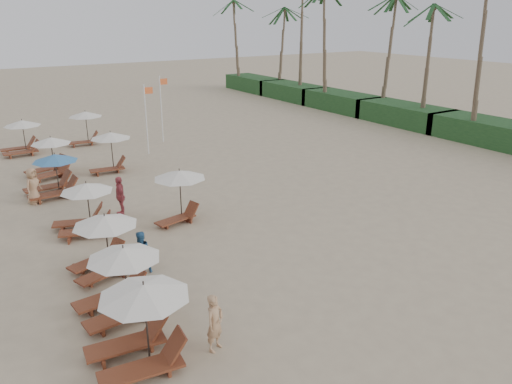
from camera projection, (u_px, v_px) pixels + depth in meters
ground at (293, 262)px, 18.03m from camera, size 160.00×160.00×0.00m
shrub_hedge at (405, 114)px, 40.47m from camera, size 3.20×53.00×1.60m
lounger_station_0 at (137, 328)px, 12.47m from camera, size 2.72×2.31×2.21m
lounger_station_1 at (117, 284)px, 14.67m from camera, size 2.65×2.16×2.08m
lounger_station_2 at (101, 244)px, 17.00m from camera, size 2.52×2.26×2.06m
lounger_station_3 at (83, 210)px, 20.21m from camera, size 2.55×2.45×2.07m
lounger_station_4 at (51, 178)px, 24.37m from camera, size 2.70×2.15×2.06m
lounger_station_5 at (48, 159)px, 27.32m from camera, size 2.66×2.50×2.15m
lounger_station_6 at (20, 138)px, 31.67m from camera, size 2.64×2.24×2.15m
inland_station_0 at (178, 189)px, 21.14m from camera, size 2.57×2.24×2.22m
inland_station_1 at (109, 147)px, 27.97m from camera, size 2.64×2.24×2.22m
inland_station_2 at (84, 125)px, 33.91m from camera, size 2.69×2.24×2.22m
beachgoer_near at (215, 323)px, 13.11m from camera, size 0.70×0.61×1.62m
beachgoer_mid_a at (141, 253)px, 17.02m from camera, size 0.87×0.74×1.55m
beachgoer_far_a at (120, 196)px, 22.03m from camera, size 0.60×1.10×1.78m
beachgoer_far_b at (33, 186)px, 23.40m from camera, size 1.01×0.96×1.73m
flag_pole_near at (147, 116)px, 31.19m from camera, size 0.59×0.08×4.40m
flag_pole_far at (162, 106)px, 34.28m from camera, size 0.60×0.08×4.53m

